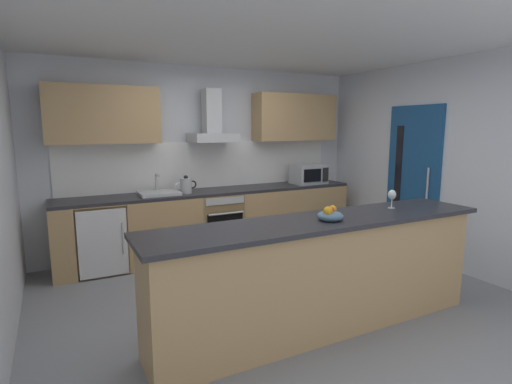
# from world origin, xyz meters

# --- Properties ---
(ground) EXTENTS (5.73, 4.85, 0.02)m
(ground) POSITION_xyz_m (0.00, 0.00, -0.01)
(ground) COLOR gray
(ceiling) EXTENTS (5.73, 4.85, 0.02)m
(ceiling) POSITION_xyz_m (0.00, 0.00, 2.61)
(ceiling) COLOR white
(wall_back) EXTENTS (5.73, 0.12, 2.60)m
(wall_back) POSITION_xyz_m (0.00, 1.98, 1.30)
(wall_back) COLOR silver
(wall_back) RESTS_ON ground
(wall_right) EXTENTS (0.12, 4.85, 2.60)m
(wall_right) POSITION_xyz_m (2.42, 0.00, 1.30)
(wall_right) COLOR silver
(wall_right) RESTS_ON ground
(backsplash_tile) EXTENTS (4.02, 0.02, 0.66)m
(backsplash_tile) POSITION_xyz_m (0.00, 1.91, 1.23)
(backsplash_tile) COLOR white
(counter_back) EXTENTS (4.16, 0.60, 0.90)m
(counter_back) POSITION_xyz_m (0.00, 1.60, 0.45)
(counter_back) COLOR tan
(counter_back) RESTS_ON ground
(counter_island) EXTENTS (3.15, 0.64, 0.99)m
(counter_island) POSITION_xyz_m (0.03, -0.82, 0.50)
(counter_island) COLOR tan
(counter_island) RESTS_ON ground
(upper_cabinets) EXTENTS (4.10, 0.32, 0.70)m
(upper_cabinets) POSITION_xyz_m (0.00, 1.75, 1.91)
(upper_cabinets) COLOR tan
(side_door) EXTENTS (0.08, 0.85, 2.05)m
(side_door) POSITION_xyz_m (2.35, 0.29, 1.03)
(side_door) COLOR navy
(side_door) RESTS_ON ground
(oven) EXTENTS (0.60, 0.62, 0.80)m
(oven) POSITION_xyz_m (0.01, 1.58, 0.46)
(oven) COLOR slate
(oven) RESTS_ON ground
(refrigerator) EXTENTS (0.58, 0.60, 0.85)m
(refrigerator) POSITION_xyz_m (-1.53, 1.58, 0.43)
(refrigerator) COLOR white
(refrigerator) RESTS_ON ground
(microwave) EXTENTS (0.50, 0.38, 0.30)m
(microwave) POSITION_xyz_m (1.52, 1.55, 1.05)
(microwave) COLOR #B7BABC
(microwave) RESTS_ON counter_back
(sink) EXTENTS (0.50, 0.40, 0.26)m
(sink) POSITION_xyz_m (-0.79, 1.59, 0.93)
(sink) COLOR silver
(sink) RESTS_ON counter_back
(kettle) EXTENTS (0.29, 0.15, 0.24)m
(kettle) POSITION_xyz_m (-0.44, 1.54, 1.01)
(kettle) COLOR #B7BABC
(kettle) RESTS_ON counter_back
(range_hood) EXTENTS (0.62, 0.45, 0.72)m
(range_hood) POSITION_xyz_m (0.01, 1.71, 1.79)
(range_hood) COLOR #B7BABC
(wine_glass) EXTENTS (0.08, 0.08, 0.18)m
(wine_glass) POSITION_xyz_m (0.88, -0.75, 1.12)
(wine_glass) COLOR silver
(wine_glass) RESTS_ON counter_island
(fruit_bowl) EXTENTS (0.22, 0.22, 0.13)m
(fruit_bowl) POSITION_xyz_m (0.04, -0.88, 1.04)
(fruit_bowl) COLOR slate
(fruit_bowl) RESTS_ON counter_island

